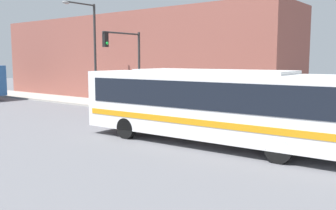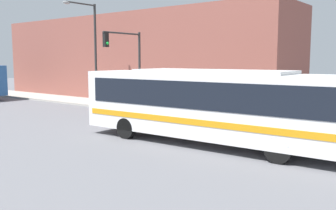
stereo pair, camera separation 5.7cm
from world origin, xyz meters
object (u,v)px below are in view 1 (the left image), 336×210
parking_meter (166,99)px  street_lamp (91,45)px  pedestrian_mid_block (119,94)px  city_bus (211,102)px  fire_hydrant (220,112)px  traffic_light_pole (127,56)px  pedestrian_near_corner (190,96)px

parking_meter → street_lamp: bearing=91.1°
street_lamp → pedestrian_mid_block: size_ratio=4.33×
parking_meter → pedestrian_mid_block: bearing=83.2°
city_bus → fire_hydrant: city_bus is taller
traffic_light_pole → parking_meter: 3.78m
city_bus → traffic_light_pole: size_ratio=2.30×
parking_meter → pedestrian_mid_block: (0.57, 4.78, 0.05)m
traffic_light_pole → parking_meter: size_ratio=4.30×
traffic_light_pole → pedestrian_near_corner: size_ratio=2.90×
city_bus → parking_meter: bearing=47.9°
fire_hydrant → pedestrian_near_corner: pedestrian_near_corner is taller
pedestrian_mid_block → street_lamp: bearing=108.0°
fire_hydrant → pedestrian_near_corner: bearing=63.2°
pedestrian_mid_block → pedestrian_near_corner: bearing=-79.3°
street_lamp → pedestrian_mid_block: bearing=-72.0°
traffic_light_pole → street_lamp: street_lamp is taller
parking_meter → traffic_light_pole: bearing=112.1°
city_bus → pedestrian_near_corner: size_ratio=6.67×
street_lamp → pedestrian_near_corner: street_lamp is taller
pedestrian_near_corner → pedestrian_mid_block: 5.63m
traffic_light_pole → pedestrian_near_corner: 4.89m
traffic_light_pole → pedestrian_mid_block: 3.88m
city_bus → pedestrian_mid_block: city_bus is taller
traffic_light_pole → street_lamp: bearing=79.3°
traffic_light_pole → pedestrian_near_corner: traffic_light_pole is taller
city_bus → pedestrian_mid_block: 13.17m
city_bus → street_lamp: 15.09m
pedestrian_near_corner → pedestrian_mid_block: bearing=100.7°
fire_hydrant → pedestrian_near_corner: size_ratio=0.38×
parking_meter → street_lamp: street_lamp is taller
traffic_light_pole → pedestrian_mid_block: traffic_light_pole is taller
city_bus → pedestrian_near_corner: city_bus is taller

